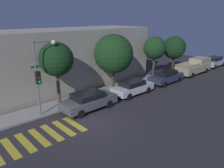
{
  "coord_description": "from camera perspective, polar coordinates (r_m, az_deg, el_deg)",
  "views": [
    {
      "loc": [
        -8.03,
        -10.98,
        7.17
      ],
      "look_at": [
        3.91,
        2.1,
        1.6
      ],
      "focal_mm": 35.0,
      "sensor_mm": 36.0,
      "label": 1
    }
  ],
  "objects": [
    {
      "name": "sedan_middle",
      "position": [
        20.6,
        5.4,
        -0.83
      ],
      "size": [
        4.26,
        1.75,
        1.37
      ],
      "color": "silver",
      "rests_on": "ground"
    },
    {
      "name": "tree_near_corner",
      "position": [
        17.49,
        -14.37,
        6.23
      ],
      "size": [
        2.69,
        2.69,
        5.3
      ],
      "color": "brown",
      "rests_on": "ground"
    },
    {
      "name": "sedan_far_end",
      "position": [
        24.74,
        13.93,
        1.93
      ],
      "size": [
        4.38,
        1.77,
        1.45
      ],
      "color": "#2D3351",
      "rests_on": "ground"
    },
    {
      "name": "building_row",
      "position": [
        21.74,
        -19.97,
        5.21
      ],
      "size": [
        26.0,
        6.0,
        5.89
      ],
      "primitive_type": "cube",
      "color": "#A89E8E",
      "rests_on": "ground"
    },
    {
      "name": "sidewalk",
      "position": [
        18.65,
        -13.6,
        -5.43
      ],
      "size": [
        26.0,
        2.18,
        0.14
      ],
      "primitive_type": "cube",
      "color": "gray",
      "rests_on": "ground"
    },
    {
      "name": "crosswalk",
      "position": [
        14.55,
        -18.51,
        -13.05
      ],
      "size": [
        5.57,
        2.6,
        0.0
      ],
      "color": "gold",
      "rests_on": "ground"
    },
    {
      "name": "traffic_light_pole",
      "position": [
        16.11,
        -18.0,
        3.66
      ],
      "size": [
        2.01,
        0.56,
        5.6
      ],
      "color": "slate",
      "rests_on": "ground"
    },
    {
      "name": "tree_midblock",
      "position": [
        21.01,
        0.41,
        7.85
      ],
      "size": [
        3.77,
        3.77,
        5.55
      ],
      "color": "#42301E",
      "rests_on": "ground"
    },
    {
      "name": "ground_plane",
      "position": [
        15.37,
        -5.59,
        -10.43
      ],
      "size": [
        60.0,
        60.0,
        0.0
      ],
      "primitive_type": "plane",
      "color": "#2D2B30"
    },
    {
      "name": "sedan_tail_of_row",
      "position": [
        35.26,
        25.12,
        5.36
      ],
      "size": [
        4.43,
        1.77,
        1.48
      ],
      "color": "#B7BABF",
      "rests_on": "ground"
    },
    {
      "name": "pickup_truck",
      "position": [
        30.06,
        20.79,
        4.37
      ],
      "size": [
        5.79,
        1.95,
        1.89
      ],
      "color": "tan",
      "rests_on": "ground"
    },
    {
      "name": "tree_far_end",
      "position": [
        25.76,
        11.08,
        9.18
      ],
      "size": [
        2.59,
        2.59,
        4.92
      ],
      "color": "#4C3823",
      "rests_on": "ground"
    },
    {
      "name": "tree_behind_truck",
      "position": [
        29.16,
        15.94,
        9.12
      ],
      "size": [
        2.88,
        2.88,
        4.73
      ],
      "color": "#42301E",
      "rests_on": "ground"
    },
    {
      "name": "sedan_near_corner",
      "position": [
        17.35,
        -6.11,
        -4.3
      ],
      "size": [
        4.49,
        1.88,
        1.44
      ],
      "color": "#4C5156",
      "rests_on": "ground"
    }
  ]
}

